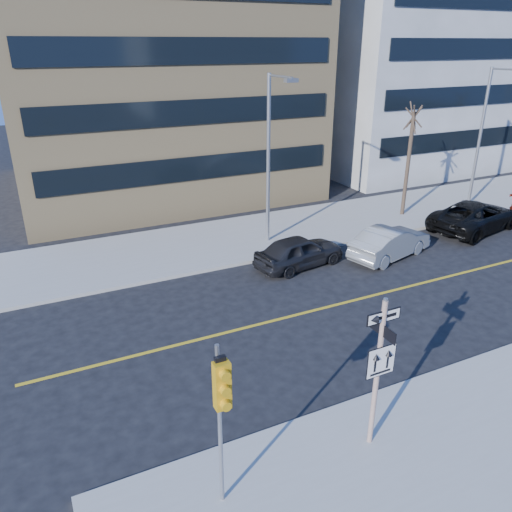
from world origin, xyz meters
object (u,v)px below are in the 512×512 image
street_tree_west (413,120)px  traffic_signal (222,398)px  sign_pole (378,366)px  streetlight_b (485,129)px  parked_car_a (299,251)px  parked_car_b (390,242)px  streetlight_a (271,150)px  parked_car_c (475,216)px

street_tree_west → traffic_signal: bearing=-140.6°
sign_pole → streetlight_b: 22.48m
traffic_signal → parked_car_a: size_ratio=0.94×
traffic_signal → parked_car_b: bearing=37.6°
parked_car_a → streetlight_a: 5.00m
traffic_signal → streetlight_b: (22.00, 13.42, 1.73)m
streetlight_a → sign_pole: bearing=-106.8°
sign_pole → streetlight_a: (4.00, 13.27, 2.32)m
sign_pole → street_tree_west: (13.00, 13.81, 3.09)m
streetlight_a → streetlight_b: 14.00m
parked_car_a → parked_car_b: size_ratio=0.95×
parked_car_c → parked_car_a: bearing=77.8°
streetlight_a → street_tree_west: 9.05m
traffic_signal → street_tree_west: street_tree_west is taller
parked_car_a → parked_car_c: size_ratio=0.74×
street_tree_west → streetlight_b: bearing=-6.2°
streetlight_a → street_tree_west: streetlight_a is taller
parked_car_b → street_tree_west: size_ratio=0.71×
parked_car_a → parked_car_b: parked_car_b is taller
parked_car_a → parked_car_b: bearing=-110.9°
parked_car_a → street_tree_west: size_ratio=0.67×
traffic_signal → streetlight_b: streetlight_b is taller
sign_pole → streetlight_a: streetlight_a is taller
parked_car_c → streetlight_a: streetlight_a is taller
streetlight_b → street_tree_west: bearing=173.8°
sign_pole → parked_car_c: size_ratio=0.70×
sign_pole → traffic_signal: sign_pole is taller
streetlight_b → parked_car_a: bearing=-168.1°
parked_car_c → streetlight_b: size_ratio=0.72×
traffic_signal → parked_car_a: (7.97, 10.46, -2.30)m
parked_car_b → parked_car_c: size_ratio=0.78×
parked_car_a → streetlight_b: bearing=-86.9°
parked_car_a → parked_car_b: 4.49m
parked_car_b → parked_car_c: 6.60m
parked_car_a → streetlight_a: (0.03, 2.96, 4.03)m
streetlight_a → street_tree_west: (9.00, 0.54, 0.77)m
sign_pole → parked_car_a: sign_pole is taller
parked_car_b → parked_car_c: parked_car_c is taller
parked_car_a → streetlight_b: streetlight_b is taller
parked_car_c → streetlight_a: (-10.89, 2.96, 3.95)m
sign_pole → streetlight_b: streetlight_b is taller
sign_pole → parked_car_a: 11.18m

